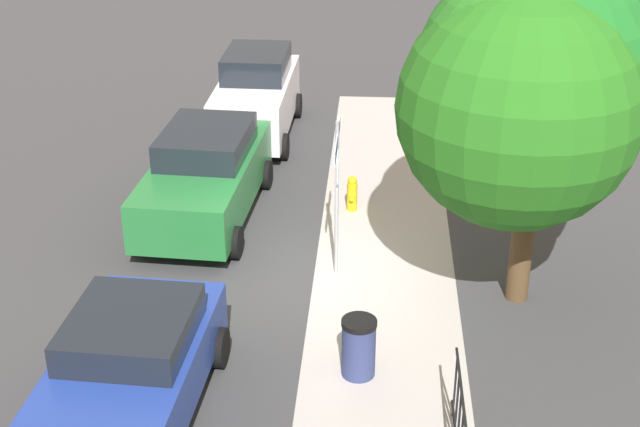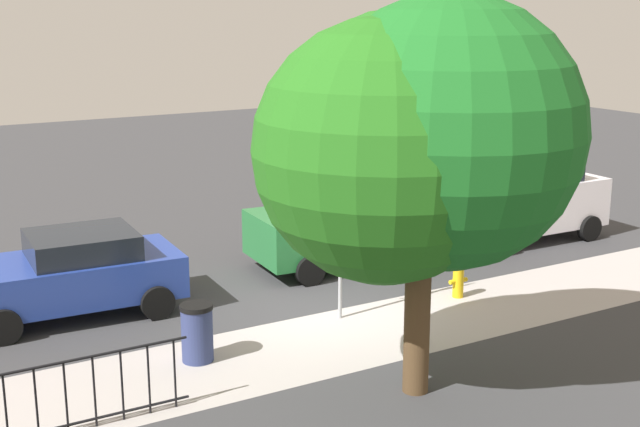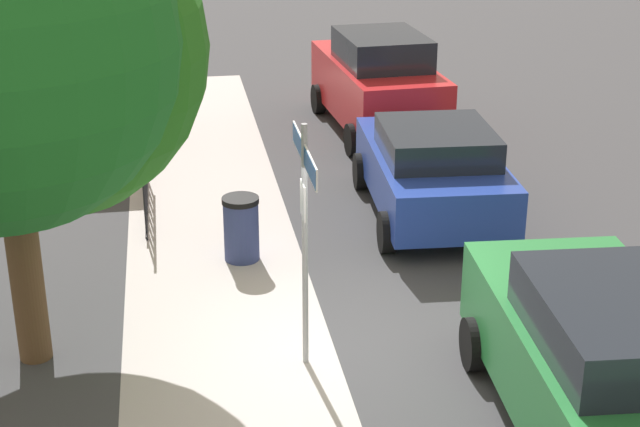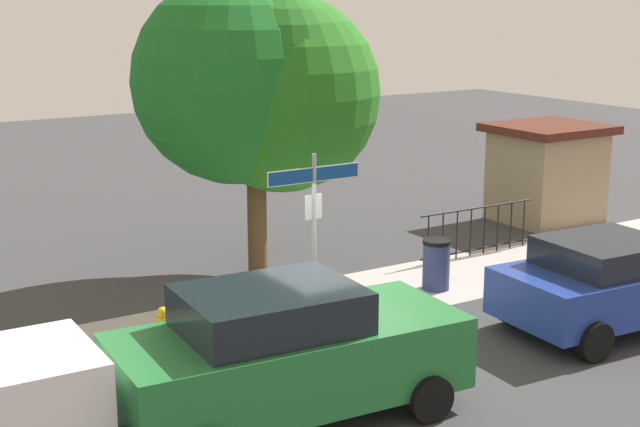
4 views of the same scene
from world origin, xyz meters
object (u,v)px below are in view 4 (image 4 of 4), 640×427
at_px(street_sign, 314,205).
at_px(trash_bin, 436,264).
at_px(car_green, 286,353).
at_px(utility_shed, 547,172).
at_px(shade_tree, 264,85).
at_px(car_blue, 612,281).
at_px(fire_hydrant, 164,331).

distance_m(street_sign, trash_bin, 3.51).
xyz_separation_m(car_green, utility_shed, (11.07, 6.20, 0.30)).
height_order(shade_tree, utility_shed, shade_tree).
relative_size(shade_tree, trash_bin, 6.06).
height_order(utility_shed, trash_bin, utility_shed).
bearing_deg(shade_tree, utility_shed, 3.11).
bearing_deg(shade_tree, trash_bin, -45.92).
xyz_separation_m(street_sign, trash_bin, (3.06, 0.50, -1.63)).
height_order(shade_tree, car_blue, shade_tree).
distance_m(street_sign, car_blue, 5.19).
bearing_deg(trash_bin, car_green, -147.70).
relative_size(car_blue, fire_hydrant, 5.28).
bearing_deg(car_green, utility_shed, 32.89).
height_order(shade_tree, trash_bin, shade_tree).
relative_size(car_green, utility_shed, 1.81).
bearing_deg(street_sign, utility_shed, 20.87).
distance_m(shade_tree, car_green, 7.04).
bearing_deg(shade_tree, car_green, -116.31).
relative_size(street_sign, shade_tree, 0.50).
distance_m(street_sign, shade_tree, 3.48).
bearing_deg(car_blue, utility_shed, 55.75).
height_order(street_sign, car_blue, street_sign).
height_order(street_sign, fire_hydrant, street_sign).
relative_size(car_green, fire_hydrant, 6.15).
xyz_separation_m(shade_tree, fire_hydrant, (-3.34, -2.75, -3.45)).
relative_size(car_blue, trash_bin, 4.20).
bearing_deg(utility_shed, street_sign, -159.13).
relative_size(car_green, car_blue, 1.17).
bearing_deg(car_blue, fire_hydrant, 160.29).
xyz_separation_m(shade_tree, car_green, (-2.84, -5.75, -2.90)).
height_order(car_green, car_blue, car_green).
xyz_separation_m(street_sign, shade_tree, (0.69, 2.95, 1.71)).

